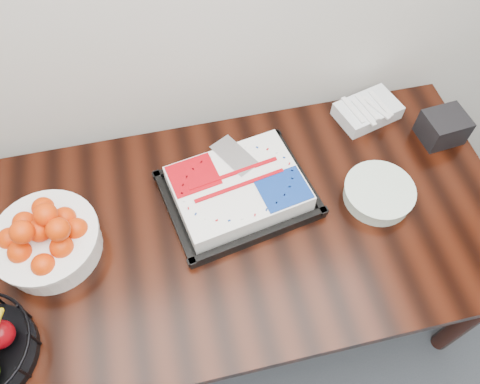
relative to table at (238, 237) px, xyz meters
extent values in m
cube|color=black|center=(0.00, 0.00, 0.07)|extent=(1.80, 0.90, 0.04)
cylinder|color=black|center=(-0.82, 0.37, -0.31)|extent=(0.07, 0.07, 0.71)
cylinder|color=black|center=(0.82, -0.37, -0.31)|extent=(0.07, 0.07, 0.71)
cylinder|color=black|center=(0.82, 0.37, -0.31)|extent=(0.07, 0.07, 0.71)
cube|color=black|center=(0.02, 0.10, 0.10)|extent=(0.53, 0.45, 0.02)
cube|color=white|center=(0.02, 0.10, 0.14)|extent=(0.46, 0.38, 0.07)
cube|color=#AA030D|center=(-0.10, 0.18, 0.18)|extent=(0.17, 0.16, 0.00)
cube|color=navy|center=(0.15, 0.02, 0.18)|extent=(0.17, 0.16, 0.00)
cube|color=silver|center=(0.05, 0.20, 0.18)|extent=(0.15, 0.18, 0.00)
cylinder|color=white|center=(-0.58, 0.04, 0.14)|extent=(0.30, 0.30, 0.10)
cylinder|color=white|center=(-0.58, 0.04, 0.18)|extent=(0.33, 0.33, 0.01)
cylinder|color=white|center=(0.48, -0.01, 0.11)|extent=(0.22, 0.22, 0.05)
cylinder|color=white|center=(0.48, -0.01, 0.14)|extent=(0.23, 0.23, 0.01)
cube|color=silver|center=(0.58, 0.35, 0.11)|extent=(0.26, 0.20, 0.06)
cube|color=black|center=(0.80, 0.19, 0.14)|extent=(0.16, 0.14, 0.10)
camera|label=1|loc=(-0.16, -0.72, 1.42)|focal=35.00mm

